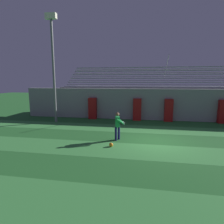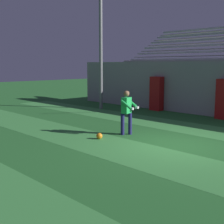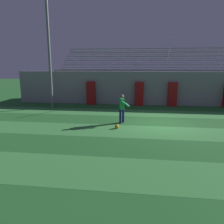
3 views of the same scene
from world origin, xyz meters
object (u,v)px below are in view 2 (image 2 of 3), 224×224
at_px(goalkeeper, 127,110).
at_px(soccer_ball, 99,136).
at_px(padding_pillar_gate_left, 224,99).
at_px(floodlight_pole, 101,15).
at_px(padding_pillar_far_left, 157,94).

height_order(goalkeeper, soccer_ball, goalkeeper).
relative_size(padding_pillar_gate_left, floodlight_pole, 0.22).
bearing_deg(padding_pillar_gate_left, soccer_ball, -98.99).
height_order(padding_pillar_gate_left, goalkeeper, padding_pillar_gate_left).
distance_m(floodlight_pole, goalkeeper, 8.47).
distance_m(padding_pillar_gate_left, goalkeeper, 5.96).
bearing_deg(goalkeeper, soccer_ball, -98.72).
bearing_deg(padding_pillar_far_left, goalkeeper, -61.73).
bearing_deg(soccer_ball, floodlight_pole, 137.39).
bearing_deg(soccer_ball, goalkeeper, 81.28).
height_order(padding_pillar_gate_left, soccer_ball, padding_pillar_gate_left).
distance_m(padding_pillar_far_left, floodlight_pole, 5.58).
height_order(padding_pillar_far_left, goalkeeper, padding_pillar_far_left).
distance_m(padding_pillar_gate_left, soccer_ball, 7.24).
relative_size(padding_pillar_far_left, floodlight_pole, 0.22).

